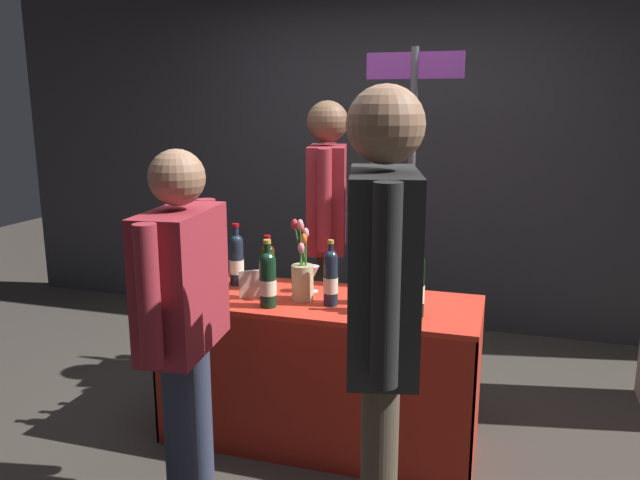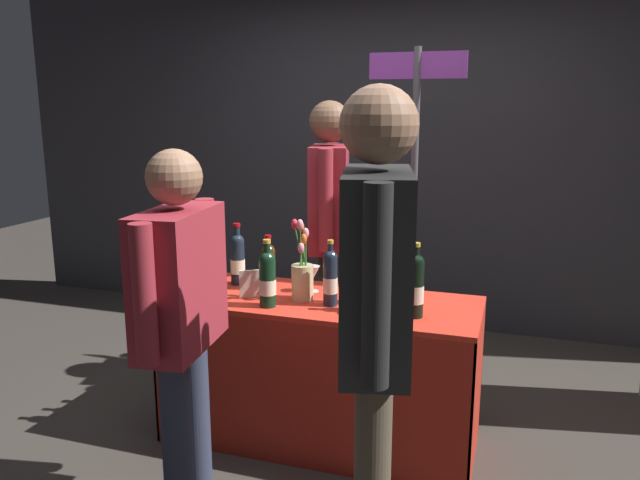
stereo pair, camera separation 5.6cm
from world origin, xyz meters
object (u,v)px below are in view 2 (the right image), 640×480
Objects in this scene: wine_glass_near_vendor at (409,275)px; display_bottle_0 at (374,286)px; featured_wine_bottle at (268,266)px; tasting_table at (320,345)px; wine_glass_mid at (313,273)px; booth_signpost at (414,181)px; flower_vase at (302,275)px; vendor_presenter at (329,219)px; taster_foreground_right at (181,309)px.

display_bottle_0 is at bearing -110.04° from wine_glass_near_vendor.
wine_glass_near_vendor is at bearing 69.96° from display_bottle_0.
tasting_table is at bearing -14.18° from featured_wine_bottle.
booth_signpost is at bearing 64.46° from wine_glass_mid.
flower_vase is 0.20× the size of booth_signpost.
wine_glass_near_vendor is 0.54m from flower_vase.
booth_signpost is at bearing 108.65° from vendor_presenter.
flower_vase is at bearing -154.38° from tasting_table.
wine_glass_near_vendor is 0.35× the size of flower_vase.
booth_signpost is (-0.11, 0.70, 0.39)m from wine_glass_near_vendor.
booth_signpost is at bearing 67.89° from flower_vase.
vendor_presenter is at bearing 97.72° from wine_glass_mid.
display_bottle_0 is at bearing -47.77° from taster_foreground_right.
booth_signpost is (0.45, 0.27, 0.21)m from vendor_presenter.
taster_foreground_right is (-0.23, -0.90, 0.07)m from wine_glass_mid.
wine_glass_mid is (-0.08, 0.11, 0.34)m from tasting_table.
vendor_presenter reaches higher than wine_glass_mid.
taster_foreground_right is at bearing -19.32° from vendor_presenter.
wine_glass_mid is at bearing 150.25° from display_bottle_0.
booth_signpost is at bearing 71.48° from tasting_table.
taster_foreground_right is at bearing -109.91° from booth_signpost.
wine_glass_near_vendor is 0.08× the size of vendor_presenter.
display_bottle_0 is 0.19× the size of taster_foreground_right.
featured_wine_bottle is 0.59m from vendor_presenter.
wine_glass_near_vendor reaches higher than tasting_table.
taster_foreground_right reaches higher than tasting_table.
display_bottle_0 is at bearing -16.77° from featured_wine_bottle.
tasting_table is 0.77× the size of booth_signpost.
featured_wine_bottle is at bearing -29.20° from vendor_presenter.
vendor_presenter reaches higher than taster_foreground_right.
flower_vase is 0.68m from vendor_presenter.
tasting_table is 0.57m from wine_glass_near_vendor.
taster_foreground_right reaches higher than flower_vase.
tasting_table is at bearing -27.68° from taster_foreground_right.
featured_wine_bottle is 0.63m from display_bottle_0.
tasting_table is 0.49m from featured_wine_bottle.
wine_glass_mid is 0.09× the size of taster_foreground_right.
flower_vase is 0.24× the size of vendor_presenter.
booth_signpost is (0.61, 1.69, 0.32)m from taster_foreground_right.
wine_glass_mid is 0.55m from vendor_presenter.
taster_foreground_right is at bearing -126.07° from wine_glass_near_vendor.
flower_vase is at bearing -91.27° from wine_glass_mid.
wine_glass_near_vendor is at bearing -81.44° from booth_signpost.
featured_wine_bottle is 0.72m from wine_glass_near_vendor.
wine_glass_mid is at bearing -170.09° from wine_glass_near_vendor.
flower_vase is (-0.08, -0.04, 0.37)m from tasting_table.
booth_signpost reaches higher than display_bottle_0.
display_bottle_0 is at bearing -29.75° from wine_glass_mid.
flower_vase is 1.07m from booth_signpost.
vendor_presenter is (-0.44, 0.73, 0.16)m from display_bottle_0.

